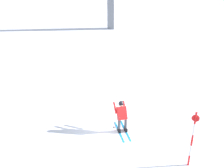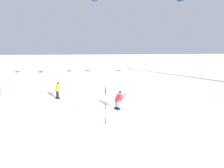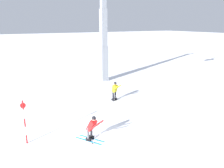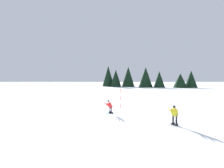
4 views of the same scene
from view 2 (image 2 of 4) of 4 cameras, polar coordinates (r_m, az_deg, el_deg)
name	(u,v)px [view 2 (image 2 of 4)]	position (r m, az deg, el deg)	size (l,w,h in m)	color
ground_plane	(111,110)	(17.02, -0.20, -6.76)	(260.00, 260.00, 0.00)	white
skier_carving_main	(119,99)	(16.90, 1.80, -3.98)	(1.64, 1.30, 1.57)	#198CCC
trail_marker_pole	(105,105)	(13.56, -1.74, -5.42)	(0.07, 0.28, 2.39)	red
skier_distant_uphill	(58,89)	(20.92, -14.08, -1.40)	(1.64, 1.10, 1.61)	white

